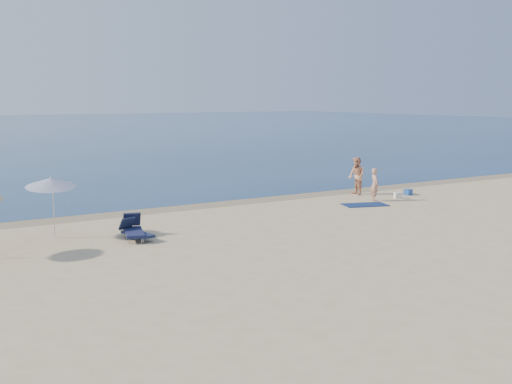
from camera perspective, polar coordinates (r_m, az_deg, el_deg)
wet_sand_strip at (r=31.12m, az=0.47°, el=-0.69°), size 240.00×1.60×0.00m
person_left at (r=31.21m, az=10.51°, el=0.65°), size 0.54×0.67×1.58m
person_right at (r=32.98m, az=8.94°, el=1.41°), size 0.90×1.06×1.93m
beach_towel at (r=30.00m, az=9.66°, el=-1.13°), size 2.25×1.66×0.03m
white_bag at (r=32.33m, az=12.49°, el=-0.29°), size 0.42×0.40×0.29m
blue_cooler at (r=33.54m, az=13.37°, el=-0.01°), size 0.48×0.39×0.30m
umbrella_near at (r=23.69m, az=-17.79°, el=0.82°), size 2.05×2.07×2.27m
lounger_left at (r=22.89m, az=-10.63°, el=-3.52°), size 0.80×1.67×0.71m
lounger_right at (r=23.03m, az=-10.82°, el=-3.34°), size 1.12×1.97×0.83m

